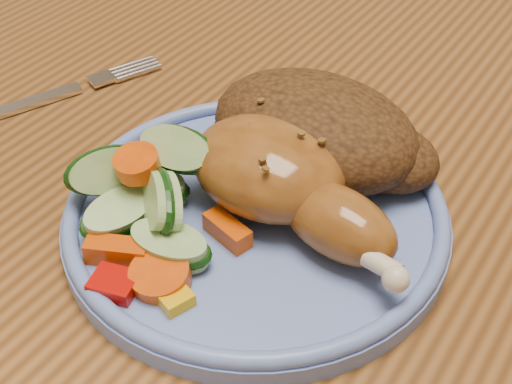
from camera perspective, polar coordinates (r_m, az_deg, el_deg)
dining_table at (r=0.53m, az=7.48°, el=-5.89°), size 0.90×1.40×0.75m
plate at (r=0.43m, az=0.00°, el=-2.13°), size 0.23×0.23×0.01m
plate_rim at (r=0.42m, az=0.00°, el=-1.03°), size 0.23×0.23×0.01m
chicken_leg at (r=0.41m, az=2.29°, el=0.98°), size 0.15×0.08×0.05m
rice_pilaf at (r=0.45m, az=5.04°, el=4.71°), size 0.15×0.10×0.06m
vegetable_pile at (r=0.41m, az=-8.73°, el=-0.67°), size 0.12×0.12×0.06m
fork at (r=0.56m, az=-16.36°, el=7.30°), size 0.07×0.14×0.00m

